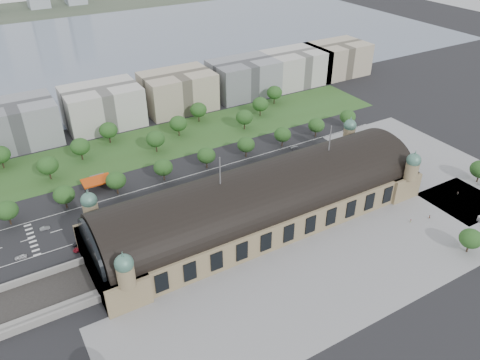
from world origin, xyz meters
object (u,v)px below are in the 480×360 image
traffic_car_1 (45,228)px  parked_car_3 (114,231)px  traffic_car_5 (295,147)px  bus_east (271,176)px  parked_car_4 (175,211)px  traffic_car_0 (21,257)px  pedestrian_1 (430,217)px  parked_car_6 (145,221)px  bus_mid (249,176)px  bus_west (232,182)px  petrol_station (98,180)px  traffic_car_3 (160,193)px  pedestrian_0 (411,221)px  parked_car_0 (77,243)px  parked_car_5 (184,208)px  parked_car_1 (79,248)px  parked_car_2 (85,246)px  traffic_car_4 (255,171)px  pedestrian_2 (458,193)px

traffic_car_1 → parked_car_3: (25.02, -16.62, -0.03)m
traffic_car_5 → bus_east: (-29.37, -20.27, 1.01)m
parked_car_4 → traffic_car_0: bearing=-114.2°
traffic_car_5 → pedestrian_1: pedestrian_1 is taller
parked_car_6 → bus_mid: bearing=62.2°
bus_west → petrol_station: bearing=58.6°
petrol_station → traffic_car_1: 38.32m
traffic_car_3 → bus_mid: bus_mid is taller
parked_car_3 → pedestrian_1: bearing=35.4°
pedestrian_0 → pedestrian_1: 9.59m
petrol_station → parked_car_0: size_ratio=3.46×
parked_car_5 → pedestrian_0: size_ratio=3.32×
bus_west → pedestrian_0: (52.58, -66.66, -1.01)m
traffic_car_5 → bus_west: 51.85m
parked_car_1 → bus_west: bus_west is taller
parked_car_6 → pedestrian_0: bearing=24.7°
parked_car_2 → bus_mid: (85.16, 11.00, 1.12)m
parked_car_6 → bus_west: (48.04, 7.00, 1.12)m
traffic_car_3 → bus_east: (54.18, -15.12, 1.04)m
bus_mid → pedestrian_1: (51.75, -68.93, -0.86)m
parked_car_1 → parked_car_6: (29.67, 4.00, -0.05)m
traffic_car_4 → bus_west: size_ratio=0.34×
traffic_car_0 → parked_car_1: 22.12m
parked_car_5 → traffic_car_5: bearing=81.3°
traffic_car_3 → traffic_car_4: traffic_car_4 is taller
parked_car_1 → pedestrian_2: bearing=36.6°
petrol_station → parked_car_3: 40.66m
bus_west → bus_mid: bus_mid is taller
parked_car_0 → pedestrian_0: size_ratio=2.46×
bus_east → pedestrian_2: size_ratio=6.61×
parked_car_1 → bus_east: size_ratio=0.43×
traffic_car_3 → parked_car_4: traffic_car_3 is taller
bus_mid → bus_east: (10.02, -5.00, -0.09)m
parked_car_1 → parked_car_5: parked_car_1 is taller
traffic_car_3 → traffic_car_0: bearing=95.5°
parked_car_5 → pedestrian_0: 101.22m
petrol_station → parked_car_3: bearing=-97.1°
bus_west → parked_car_0: bearing=94.5°
pedestrian_2 → bus_mid: bearing=50.6°
traffic_car_1 → bus_east: bearing=-93.8°
traffic_car_5 → pedestrian_1: size_ratio=2.32×
parked_car_1 → parked_car_3: parked_car_1 is taller
parked_car_6 → pedestrian_1: pedestrian_1 is taller
traffic_car_0 → parked_car_4: (65.44, -2.05, -0.07)m
traffic_car_5 → parked_car_4: bearing=104.1°
parked_car_4 → parked_car_5: parked_car_5 is taller
traffic_car_0 → pedestrian_2: size_ratio=2.40×
parked_car_5 → bus_mid: (39.33, 7.00, 1.09)m
traffic_car_4 → bus_west: bus_west is taller
traffic_car_5 → parked_car_4: (-83.09, -22.27, -0.04)m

